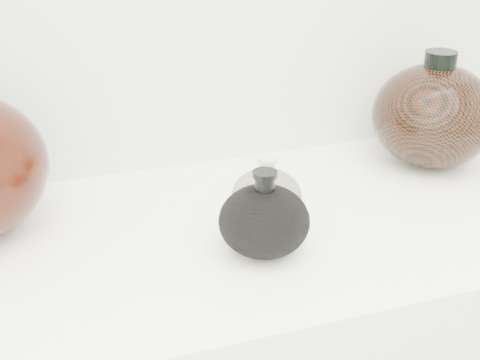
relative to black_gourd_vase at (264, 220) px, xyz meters
name	(u,v)px	position (x,y,z in m)	size (l,w,h in m)	color
black_gourd_vase	(264,220)	(0.00, 0.00, 0.00)	(0.16, 0.16, 0.12)	black
cream_gourd_vase	(267,196)	(0.04, 0.08, -0.01)	(0.12, 0.12, 0.10)	beige
right_round_pot	(433,115)	(0.39, 0.19, 0.04)	(0.21, 0.21, 0.20)	black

